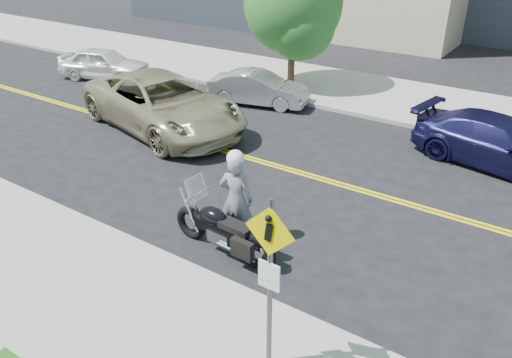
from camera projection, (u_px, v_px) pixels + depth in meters
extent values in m
plane|color=black|center=(263.00, 162.00, 14.65)|extent=(120.00, 120.00, 0.00)
cube|color=#9E9B91|center=(39.00, 308.00, 9.10)|extent=(60.00, 5.00, 0.15)
cube|color=#9E9B91|center=(364.00, 93.00, 20.14)|extent=(60.00, 5.00, 0.15)
cylinder|color=#4C4C51|center=(270.00, 288.00, 7.19)|extent=(0.08, 0.08, 3.00)
cube|color=#F9D800|center=(270.00, 232.00, 6.70)|extent=(0.78, 0.03, 0.78)
cube|color=white|center=(269.00, 276.00, 7.05)|extent=(0.35, 0.03, 0.45)
imported|color=silver|center=(236.00, 199.00, 10.70)|extent=(0.84, 0.65, 2.05)
sphere|color=white|center=(235.00, 158.00, 10.24)|extent=(0.37, 0.37, 0.37)
imported|color=tan|center=(163.00, 103.00, 16.56)|extent=(6.97, 4.41, 1.79)
imported|color=white|center=(104.00, 63.00, 21.88)|extent=(4.28, 2.81, 1.36)
imported|color=#A5A9AC|center=(258.00, 88.00, 18.89)|extent=(3.99, 2.19, 1.25)
imported|color=#171642|center=(499.00, 143.00, 14.15)|extent=(5.14, 2.83, 1.41)
cylinder|color=#382619|center=(292.00, 35.00, 20.03)|extent=(0.28, 0.28, 4.32)
sphere|color=#22611E|center=(293.00, 4.00, 19.47)|extent=(3.89, 3.89, 3.89)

